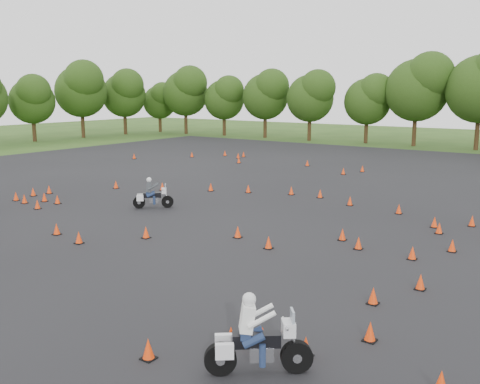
{
  "coord_description": "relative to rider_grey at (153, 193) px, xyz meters",
  "views": [
    {
      "loc": [
        13.7,
        -15.59,
        5.76
      ],
      "look_at": [
        0.0,
        4.0,
        1.2
      ],
      "focal_mm": 40.0,
      "sensor_mm": 36.0,
      "label": 1
    }
  ],
  "objects": [
    {
      "name": "rider_white",
      "position": [
        12.92,
        -10.28,
        0.1
      ],
      "size": [
        2.19,
        1.94,
        1.74
      ],
      "primitive_type": null,
      "rotation": [
        0.0,
        0.0,
        0.67
      ],
      "color": "white",
      "rests_on": "ground"
    },
    {
      "name": "ground",
      "position": [
        4.72,
        -3.22,
        -0.77
      ],
      "size": [
        140.0,
        140.0,
        0.0
      ],
      "primitive_type": "plane",
      "color": "#2D5119",
      "rests_on": "ground"
    },
    {
      "name": "asphalt_pad",
      "position": [
        4.72,
        2.78,
        -0.77
      ],
      "size": [
        62.0,
        62.0,
        0.0
      ],
      "primitive_type": "plane",
      "color": "black",
      "rests_on": "ground"
    },
    {
      "name": "traffic_cones",
      "position": [
        4.87,
        2.21,
        -0.54
      ],
      "size": [
        36.26,
        33.29,
        0.45
      ],
      "color": "#FF3D0A",
      "rests_on": "asphalt_pad"
    },
    {
      "name": "treeline",
      "position": [
        6.18,
        31.74,
        3.77
      ],
      "size": [
        86.59,
        32.26,
        10.23
      ],
      "color": "#243F12",
      "rests_on": "ground"
    },
    {
      "name": "rider_grey",
      "position": [
        0.0,
        0.0,
        0.0
      ],
      "size": [
        1.89,
        1.79,
        1.54
      ],
      "primitive_type": null,
      "rotation": [
        0.0,
        0.0,
        0.73
      ],
      "color": "#3A3E42",
      "rests_on": "ground"
    }
  ]
}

